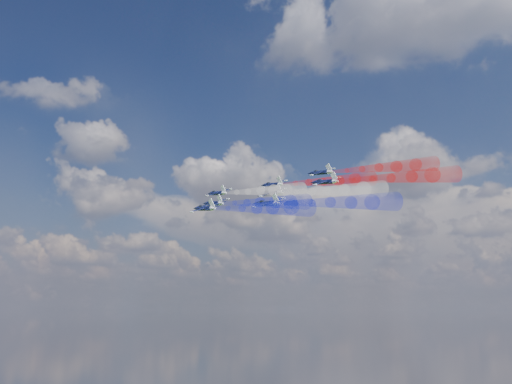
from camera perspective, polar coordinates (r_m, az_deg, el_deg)
The scene contains 16 objects.
jet_lead at distance 197.69m, azimuth -3.78°, elevation -0.11°, with size 10.04×12.55×3.35m, color black, non-canonical shape.
trail_lead at distance 176.49m, azimuth 0.43°, elevation 0.09°, with size 4.18×39.44×4.18m, color white, non-canonical shape.
jet_inner_left at distance 180.69m, azimuth -4.17°, elevation -1.12°, with size 10.04×12.55×3.35m, color black, non-canonical shape.
trail_inner_left at distance 159.43m, azimuth 0.44°, elevation -1.03°, with size 4.18×39.44×4.18m, color #1820CE, non-canonical shape.
jet_inner_right at distance 192.12m, azimuth 1.63°, elevation 0.71°, with size 10.04×12.55×3.35m, color black, non-canonical shape.
trail_inner_right at distance 172.43m, azimuth 6.60°, elevation 1.02°, with size 4.18×39.44×4.18m, color red, non-canonical shape.
jet_outer_left at distance 161.91m, azimuth -5.02°, elevation -1.60°, with size 10.04×12.55×3.35m, color black, non-canonical shape.
trail_outer_left at distance 140.51m, azimuth 0.09°, elevation -1.57°, with size 4.18×39.44×4.18m, color #1820CE, non-canonical shape.
jet_center_third at distance 175.26m, azimuth 1.50°, elevation -0.12°, with size 10.04×12.55×3.35m, color black, non-canonical shape.
trail_center_third at distance 155.59m, azimuth 7.00°, elevation 0.11°, with size 4.18×39.44×4.18m, color white, non-canonical shape.
jet_outer_right at distance 189.23m, azimuth 6.35°, elevation 1.90°, with size 10.04×12.55×3.35m, color black, non-canonical shape.
trail_outer_right at distance 171.01m, azimuth 11.91°, elevation 2.32°, with size 4.18×39.44×4.18m, color red, non-canonical shape.
jet_rear_left at distance 155.09m, azimuth 1.09°, elevation -1.13°, with size 10.04×12.55×3.35m, color black, non-canonical shape.
trail_rear_left at distance 135.39m, azimuth 7.34°, elevation -1.02°, with size 4.18×39.44×4.18m, color #1820CE, non-canonical shape.
jet_rear_right at distance 170.22m, azimuth 6.76°, elevation 0.99°, with size 10.04×12.55×3.35m, color black, non-canonical shape.
trail_rear_right at distance 152.22m, azimuth 13.06°, elevation 1.36°, with size 4.18×39.44×4.18m, color red, non-canonical shape.
Camera 1 is at (100.68, -132.53, 139.16)m, focal length 40.94 mm.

